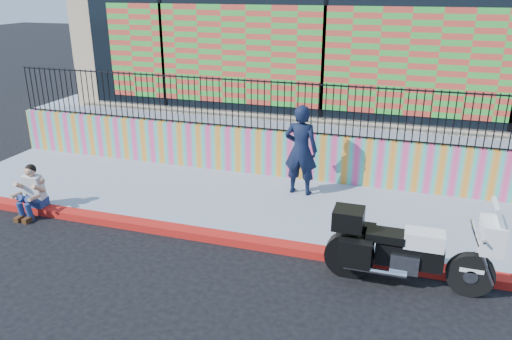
% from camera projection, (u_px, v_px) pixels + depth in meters
% --- Properties ---
extents(ground, '(90.00, 90.00, 0.00)m').
position_uv_depth(ground, '(274.00, 249.00, 9.03)').
color(ground, black).
rests_on(ground, ground).
extents(red_curb, '(16.00, 0.30, 0.15)m').
position_uv_depth(red_curb, '(274.00, 246.00, 9.01)').
color(red_curb, red).
rests_on(red_curb, ground).
extents(sidewalk, '(16.00, 3.00, 0.15)m').
position_uv_depth(sidewalk, '(295.00, 209.00, 10.48)').
color(sidewalk, '#8F98AC').
rests_on(sidewalk, ground).
extents(mural_wall, '(16.00, 0.20, 1.10)m').
position_uv_depth(mural_wall, '(312.00, 157.00, 11.69)').
color(mural_wall, '#F34083').
rests_on(mural_wall, sidewalk).
extents(metal_fence, '(15.80, 0.04, 1.20)m').
position_uv_depth(metal_fence, '(314.00, 109.00, 11.29)').
color(metal_fence, black).
rests_on(metal_fence, mural_wall).
extents(elevated_platform, '(16.00, 10.00, 1.25)m').
position_uv_depth(elevated_platform, '(344.00, 111.00, 16.27)').
color(elevated_platform, '#8F98AC').
rests_on(elevated_platform, ground).
extents(storefront_building, '(14.00, 8.06, 4.00)m').
position_uv_depth(storefront_building, '(348.00, 28.00, 15.15)').
color(storefront_building, tan).
rests_on(storefront_building, elevated_platform).
extents(police_motorcycle, '(2.55, 0.84, 1.59)m').
position_uv_depth(police_motorcycle, '(406.00, 247.00, 7.77)').
color(police_motorcycle, black).
rests_on(police_motorcycle, ground).
extents(police_officer, '(0.75, 0.51, 1.99)m').
position_uv_depth(police_officer, '(301.00, 150.00, 10.75)').
color(police_officer, black).
rests_on(police_officer, sidewalk).
extents(seated_man, '(0.54, 0.71, 1.06)m').
position_uv_depth(seated_man, '(30.00, 196.00, 10.18)').
color(seated_man, navy).
rests_on(seated_man, ground).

